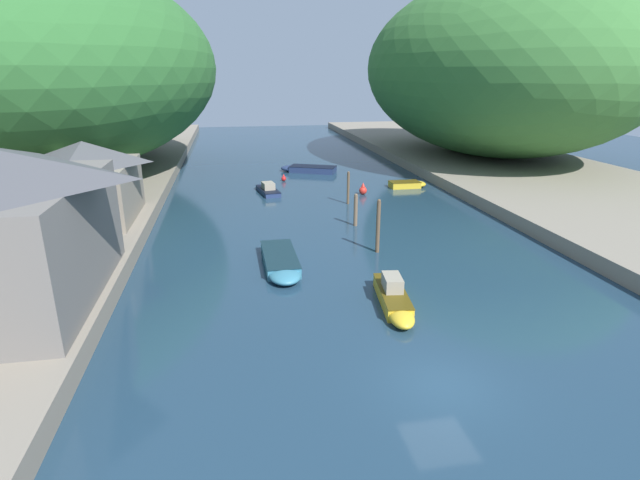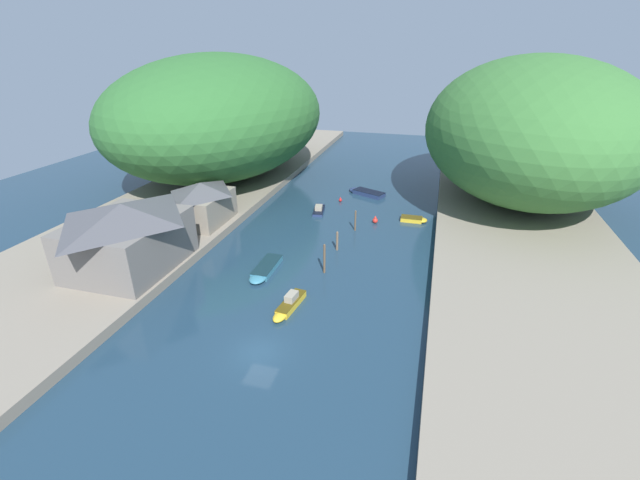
% 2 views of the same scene
% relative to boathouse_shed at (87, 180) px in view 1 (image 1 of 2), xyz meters
% --- Properties ---
extents(water_surface, '(130.00, 130.00, 0.00)m').
position_rel_boathouse_shed_xyz_m(water_surface, '(17.14, 8.17, -3.88)').
color(water_surface, '#1E384C').
rests_on(water_surface, ground).
extents(left_bank, '(22.00, 120.00, 1.04)m').
position_rel_boathouse_shed_xyz_m(left_bank, '(-7.09, 8.17, -3.36)').
color(left_bank, gray).
rests_on(left_bank, ground).
extents(right_bank, '(22.00, 120.00, 1.04)m').
position_rel_boathouse_shed_xyz_m(right_bank, '(41.36, 8.17, -3.36)').
color(right_bank, gray).
rests_on(right_bank, ground).
extents(hillside_left, '(34.17, 47.84, 20.68)m').
position_rel_boathouse_shed_xyz_m(hillside_left, '(-8.19, 21.94, 7.50)').
color(hillside_left, '#2D662D').
rests_on(hillside_left, left_bank).
extents(hillside_right, '(30.73, 43.02, 20.82)m').
position_rel_boathouse_shed_xyz_m(hillside_right, '(42.46, 22.38, 7.57)').
color(hillside_right, '#387033').
rests_on(hillside_right, right_bank).
extents(boathouse_shed, '(6.48, 8.79, 5.50)m').
position_rel_boathouse_shed_xyz_m(boathouse_shed, '(0.00, 0.00, 0.00)').
color(boathouse_shed, gray).
rests_on(boathouse_shed, left_bank).
extents(boat_near_quay, '(1.96, 6.47, 0.68)m').
position_rel_boathouse_shed_xyz_m(boat_near_quay, '(12.48, -9.26, -3.54)').
color(boat_near_quay, teal).
rests_on(boat_near_quay, water_surface).
extents(boat_far_upstream, '(6.79, 4.65, 0.71)m').
position_rel_boathouse_shed_xyz_m(boat_far_upstream, '(18.44, 20.24, -3.53)').
color(boat_far_upstream, navy).
rests_on(boat_far_upstream, water_surface).
extents(boat_small_dinghy, '(1.88, 5.60, 1.37)m').
position_rel_boathouse_shed_xyz_m(boat_small_dinghy, '(17.41, -15.27, -3.44)').
color(boat_small_dinghy, gold).
rests_on(boat_small_dinghy, water_surface).
extents(boat_yellow_tender, '(2.28, 5.39, 1.07)m').
position_rel_boathouse_shed_xyz_m(boat_yellow_tender, '(13.16, 10.71, -3.55)').
color(boat_yellow_tender, navy).
rests_on(boat_yellow_tender, water_surface).
extents(boat_red_skiff, '(3.68, 1.71, 0.61)m').
position_rel_boathouse_shed_xyz_m(boat_red_skiff, '(27.36, 10.36, -3.58)').
color(boat_red_skiff, gold).
rests_on(boat_red_skiff, water_surface).
extents(mooring_post_second, '(0.25, 0.25, 3.49)m').
position_rel_boathouse_shed_xyz_m(mooring_post_second, '(18.84, -7.44, -2.12)').
color(mooring_post_second, brown).
rests_on(mooring_post_second, water_surface).
extents(mooring_post_middle, '(0.29, 0.29, 2.47)m').
position_rel_boathouse_shed_xyz_m(mooring_post_middle, '(18.87, -1.54, -2.63)').
color(mooring_post_middle, brown).
rests_on(mooring_post_middle, water_surface).
extents(mooring_post_fourth, '(0.23, 0.23, 2.88)m').
position_rel_boathouse_shed_xyz_m(mooring_post_fourth, '(19.82, 4.95, -2.43)').
color(mooring_post_fourth, brown).
rests_on(mooring_post_fourth, water_surface).
extents(channel_buoy_near, '(0.75, 0.75, 1.12)m').
position_rel_boathouse_shed_xyz_m(channel_buoy_near, '(22.04, 8.23, -3.44)').
color(channel_buoy_near, red).
rests_on(channel_buoy_near, water_surface).
extents(channel_buoy_far, '(0.51, 0.51, 0.77)m').
position_rel_boathouse_shed_xyz_m(channel_buoy_far, '(15.31, 15.57, -3.58)').
color(channel_buoy_far, red).
rests_on(channel_buoy_far, water_surface).
extents(person_on_quay, '(0.23, 0.39, 1.69)m').
position_rel_boathouse_shed_xyz_m(person_on_quay, '(2.22, -2.46, -1.86)').
color(person_on_quay, '#282D3D').
rests_on(person_on_quay, left_bank).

